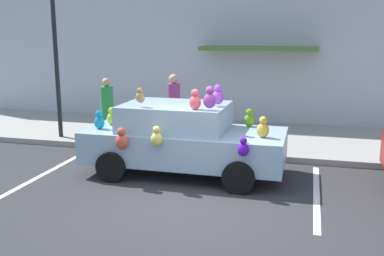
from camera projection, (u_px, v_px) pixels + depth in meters
name	position (u px, v px, depth m)	size (l,w,h in m)	color
ground_plane	(194.00, 203.00, 8.18)	(60.00, 60.00, 0.00)	#2D2D30
sidewalk	(238.00, 137.00, 12.89)	(24.00, 4.00, 0.15)	gray
storefront_building	(251.00, 27.00, 14.25)	(24.00, 1.25, 6.40)	#B2B7C1
parking_stripe_front	(316.00, 195.00, 8.58)	(0.12, 3.60, 0.01)	silver
parking_stripe_rear	(50.00, 171.00, 10.03)	(0.12, 3.60, 0.01)	silver
plush_covered_car	(182.00, 138.00, 9.70)	(4.30, 2.14, 2.02)	#91ACC1
teddy_bear_on_sidewalk	(163.00, 130.00, 12.25)	(0.30, 0.25, 0.58)	pink
street_lamp_post	(55.00, 48.00, 12.13)	(0.28, 0.28, 4.07)	black
pedestrian_near_shopfront	(174.00, 110.00, 11.93)	(0.34, 0.34, 1.82)	#933B73
pedestrian_walking_past	(107.00, 109.00, 12.65)	(0.36, 0.36, 1.64)	#2C8D44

